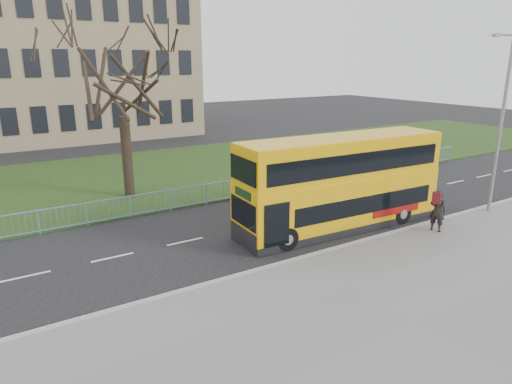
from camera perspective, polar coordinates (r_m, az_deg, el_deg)
ground at (r=18.60m, az=2.87°, el=-6.82°), size 120.00×120.00×0.00m
pavement at (r=14.20m, az=19.20°, el=-15.32°), size 80.00×10.50×0.12m
kerb at (r=17.43m, az=5.81°, el=-8.27°), size 80.00×0.20×0.14m
grass_verge at (r=30.83m, az=-12.48°, el=2.27°), size 80.00×15.40×0.08m
guard_railing at (r=23.80m, az=-6.21°, el=-0.28°), size 40.00×0.12×1.10m
bare_tree at (r=25.04m, az=-16.35°, el=10.93°), size 7.22×7.22×10.32m
civic_building at (r=49.24m, az=-27.27°, el=14.19°), size 30.00×15.00×14.00m
yellow_bus at (r=20.31m, az=10.59°, el=1.41°), size 9.78×2.78×4.06m
pedestrian at (r=21.08m, az=21.74°, el=-2.18°), size 0.65×0.78×1.84m
street_lamp at (r=24.26m, az=28.27°, el=8.10°), size 1.75×0.23×8.25m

